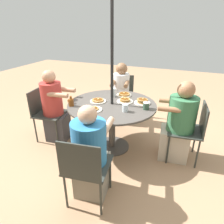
{
  "coord_description": "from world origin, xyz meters",
  "views": [
    {
      "loc": [
        -0.99,
        2.47,
        1.82
      ],
      "look_at": [
        0.0,
        0.0,
        0.6
      ],
      "focal_mm": 32.0,
      "sensor_mm": 36.0,
      "label": 1
    }
  ],
  "objects_px": {
    "pancake_plate_a": "(125,101)",
    "pancake_plate_d": "(124,95)",
    "patio_table": "(112,111)",
    "diner_east": "(121,95)",
    "diner_south": "(55,109)",
    "patio_chair_south": "(45,110)",
    "pancake_plate_c": "(98,101)",
    "drinking_glass_a": "(113,93)",
    "drinking_glass_b": "(125,108)",
    "patio_chair_north": "(191,128)",
    "coffee_cup": "(146,106)",
    "diner_west": "(91,156)",
    "patio_chair_west": "(85,166)",
    "diner_north": "(178,125)",
    "syrup_bottle": "(71,102)",
    "patio_chair_east": "(122,94)",
    "pancake_plate_b": "(142,102)",
    "pancake_plate_e": "(93,109)"
  },
  "relations": [
    {
      "from": "patio_chair_west",
      "to": "coffee_cup",
      "type": "xyz_separation_m",
      "value": [
        -0.34,
        -1.09,
        0.28
      ]
    },
    {
      "from": "drinking_glass_b",
      "to": "coffee_cup",
      "type": "bearing_deg",
      "value": -143.73
    },
    {
      "from": "patio_chair_west",
      "to": "drinking_glass_a",
      "type": "bearing_deg",
      "value": 92.32
    },
    {
      "from": "syrup_bottle",
      "to": "drinking_glass_a",
      "type": "xyz_separation_m",
      "value": [
        -0.4,
        -0.57,
        0.01
      ]
    },
    {
      "from": "patio_chair_west",
      "to": "pancake_plate_e",
      "type": "relative_size",
      "value": 3.57
    },
    {
      "from": "patio_chair_north",
      "to": "diner_south",
      "type": "bearing_deg",
      "value": 90.41
    },
    {
      "from": "pancake_plate_e",
      "to": "patio_chair_south",
      "type": "bearing_deg",
      "value": -9.65
    },
    {
      "from": "pancake_plate_a",
      "to": "pancake_plate_b",
      "type": "height_order",
      "value": "pancake_plate_b"
    },
    {
      "from": "diner_east",
      "to": "patio_chair_south",
      "type": "height_order",
      "value": "diner_east"
    },
    {
      "from": "patio_chair_south",
      "to": "pancake_plate_c",
      "type": "relative_size",
      "value": 3.57
    },
    {
      "from": "drinking_glass_a",
      "to": "drinking_glass_b",
      "type": "bearing_deg",
      "value": 127.09
    },
    {
      "from": "patio_chair_west",
      "to": "syrup_bottle",
      "type": "xyz_separation_m",
      "value": [
        0.66,
        -0.82,
        0.29
      ]
    },
    {
      "from": "pancake_plate_d",
      "to": "drinking_glass_b",
      "type": "relative_size",
      "value": 2.29
    },
    {
      "from": "patio_table",
      "to": "drinking_glass_a",
      "type": "xyz_separation_m",
      "value": [
        0.1,
        -0.29,
        0.18
      ]
    },
    {
      "from": "diner_west",
      "to": "drinking_glass_a",
      "type": "bearing_deg",
      "value": 92.64
    },
    {
      "from": "diner_west",
      "to": "syrup_bottle",
      "type": "bearing_deg",
      "value": 126.29
    },
    {
      "from": "patio_chair_east",
      "to": "diner_south",
      "type": "height_order",
      "value": "diner_south"
    },
    {
      "from": "diner_north",
      "to": "patio_chair_south",
      "type": "bearing_deg",
      "value": 90.48
    },
    {
      "from": "patio_chair_south",
      "to": "pancake_plate_b",
      "type": "bearing_deg",
      "value": 94.63
    },
    {
      "from": "diner_north",
      "to": "patio_chair_south",
      "type": "xyz_separation_m",
      "value": [
        2.05,
        0.24,
        -0.02
      ]
    },
    {
      "from": "pancake_plate_e",
      "to": "syrup_bottle",
      "type": "distance_m",
      "value": 0.36
    },
    {
      "from": "diner_south",
      "to": "pancake_plate_b",
      "type": "xyz_separation_m",
      "value": [
        -1.34,
        -0.29,
        0.22
      ]
    },
    {
      "from": "patio_table",
      "to": "pancake_plate_a",
      "type": "relative_size",
      "value": 5.41
    },
    {
      "from": "patio_chair_north",
      "to": "diner_north",
      "type": "bearing_deg",
      "value": 90.0
    },
    {
      "from": "patio_chair_south",
      "to": "diner_west",
      "type": "xyz_separation_m",
      "value": [
        -1.24,
        0.8,
        -0.0
      ]
    },
    {
      "from": "pancake_plate_a",
      "to": "patio_chair_north",
      "type": "bearing_deg",
      "value": 178.93
    },
    {
      "from": "drinking_glass_a",
      "to": "pancake_plate_e",
      "type": "bearing_deg",
      "value": 85.17
    },
    {
      "from": "patio_chair_south",
      "to": "pancake_plate_d",
      "type": "bearing_deg",
      "value": 107.4
    },
    {
      "from": "diner_north",
      "to": "coffee_cup",
      "type": "bearing_deg",
      "value": 98.44
    },
    {
      "from": "patio_chair_north",
      "to": "syrup_bottle",
      "type": "height_order",
      "value": "syrup_bottle"
    },
    {
      "from": "diner_west",
      "to": "diner_east",
      "type": "bearing_deg",
      "value": 91.8
    },
    {
      "from": "diner_south",
      "to": "pancake_plate_e",
      "type": "relative_size",
      "value": 4.92
    },
    {
      "from": "diner_east",
      "to": "pancake_plate_a",
      "type": "height_order",
      "value": "diner_east"
    },
    {
      "from": "diner_north",
      "to": "pancake_plate_d",
      "type": "height_order",
      "value": "diner_north"
    },
    {
      "from": "patio_table",
      "to": "diner_east",
      "type": "distance_m",
      "value": 0.95
    },
    {
      "from": "pancake_plate_c",
      "to": "patio_chair_south",
      "type": "bearing_deg",
      "value": 8.74
    },
    {
      "from": "diner_east",
      "to": "drinking_glass_b",
      "type": "distance_m",
      "value": 1.23
    },
    {
      "from": "diner_east",
      "to": "drinking_glass_a",
      "type": "height_order",
      "value": "diner_east"
    },
    {
      "from": "diner_west",
      "to": "syrup_bottle",
      "type": "relative_size",
      "value": 7.7
    },
    {
      "from": "pancake_plate_a",
      "to": "pancake_plate_d",
      "type": "distance_m",
      "value": 0.27
    },
    {
      "from": "pancake_plate_a",
      "to": "pancake_plate_d",
      "type": "relative_size",
      "value": 1.0
    },
    {
      "from": "pancake_plate_a",
      "to": "syrup_bottle",
      "type": "height_order",
      "value": "syrup_bottle"
    },
    {
      "from": "patio_table",
      "to": "syrup_bottle",
      "type": "bearing_deg",
      "value": 29.47
    },
    {
      "from": "patio_chair_north",
      "to": "coffee_cup",
      "type": "height_order",
      "value": "patio_chair_north"
    },
    {
      "from": "syrup_bottle",
      "to": "drinking_glass_b",
      "type": "height_order",
      "value": "syrup_bottle"
    },
    {
      "from": "diner_north",
      "to": "syrup_bottle",
      "type": "xyz_separation_m",
      "value": [
        1.44,
        0.39,
        0.27
      ]
    },
    {
      "from": "coffee_cup",
      "to": "pancake_plate_d",
      "type": "bearing_deg",
      "value": -42.14
    },
    {
      "from": "patio_chair_west",
      "to": "pancake_plate_d",
      "type": "distance_m",
      "value": 1.52
    },
    {
      "from": "patio_table",
      "to": "diner_south",
      "type": "xyz_separation_m",
      "value": [
        0.94,
        0.12,
        -0.07
      ]
    },
    {
      "from": "pancake_plate_c",
      "to": "syrup_bottle",
      "type": "distance_m",
      "value": 0.4
    }
  ]
}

